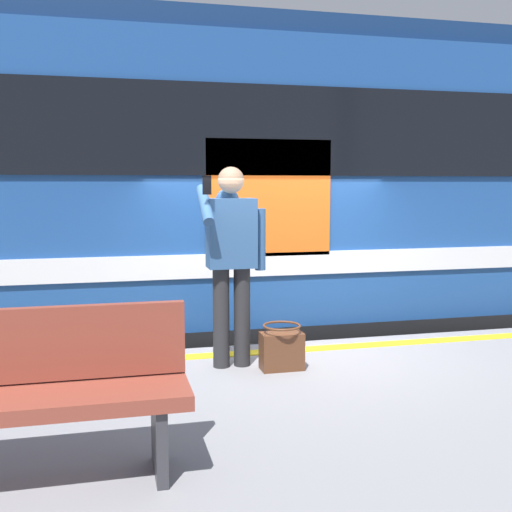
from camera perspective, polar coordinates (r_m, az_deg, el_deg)
name	(u,v)px	position (r m, az deg, el deg)	size (l,w,h in m)	color
ground_plane	(278,431)	(6.36, 2.04, -15.94)	(23.56, 23.56, 0.00)	#4C4742
platform	(373,500)	(4.26, 10.80, -21.38)	(14.96, 4.47, 0.90)	gray
safety_line	(287,350)	(5.79, 2.88, -8.76)	(14.66, 0.16, 0.01)	yellow
track_rail_near	(252,387)	(7.36, -0.40, -12.06)	(19.45, 0.08, 0.16)	slate
track_rail_far	(228,354)	(8.70, -2.59, -9.08)	(19.45, 0.08, 0.16)	slate
train_carriage	(377,175)	(8.25, 11.14, 7.36)	(10.52, 2.91, 4.04)	#1E478C
passenger	(231,250)	(5.14, -2.31, 0.58)	(0.57, 0.55, 1.69)	#262628
handbag	(282,349)	(5.19, 2.40, -8.62)	(0.35, 0.32, 0.38)	#59331E
bench	(29,390)	(3.44, -20.38, -11.63)	(1.64, 0.44, 0.90)	brown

